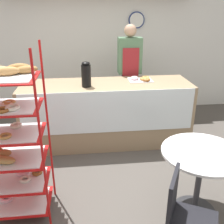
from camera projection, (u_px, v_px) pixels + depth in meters
The scene contains 9 objects.
ground_plane at pixel (116, 187), 3.18m from camera, with size 14.00×14.00×0.00m, color #4C4742.
back_wall at pixel (99, 42), 5.02m from camera, with size 10.00×0.30×2.70m.
display_counter at pixel (107, 113), 4.07m from camera, with size 2.54×0.76×0.96m.
pastry_rack at pixel (11, 139), 2.48m from camera, with size 0.66×0.50×1.76m.
person_worker at pixel (129, 73), 4.43m from camera, with size 0.38×0.23×1.76m.
cafe_table at pixel (201, 167), 2.60m from camera, with size 0.80×0.80×0.74m.
cafe_chair at pixel (183, 212), 2.09m from camera, with size 0.51×0.51×0.86m.
coffee_carafe at pixel (86, 75), 3.68m from camera, with size 0.13×0.13×0.36m.
donut_tray_counter at pixel (141, 79), 4.03m from camera, with size 0.36×0.30×0.05m.
Camera 1 is at (-0.34, -2.56, 2.07)m, focal length 42.00 mm.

